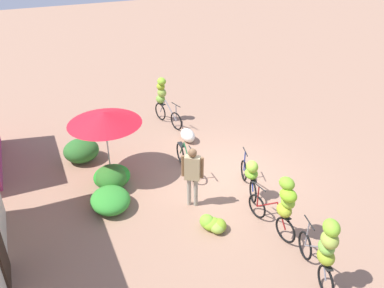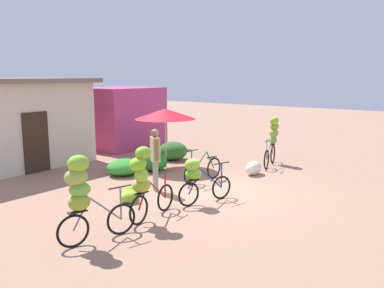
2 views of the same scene
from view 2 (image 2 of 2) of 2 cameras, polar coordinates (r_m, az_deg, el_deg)
ground_plane at (r=11.04m, az=3.12°, el=-7.01°), size 60.00×60.00×0.00m
building_low at (r=15.22m, az=-23.99°, el=2.78°), size 5.43×3.14×3.07m
shop_pink at (r=18.30m, az=-10.15°, el=3.75°), size 3.20×2.80×2.64m
hedge_bush_front_left at (r=13.15m, az=-9.56°, el=-3.23°), size 1.18×1.04×0.52m
hedge_bush_front_right at (r=13.57m, az=-6.14°, el=-2.38°), size 0.99×0.87×0.69m
hedge_bush_mid at (r=13.64m, az=-5.63°, el=-2.52°), size 0.95×1.05×0.59m
hedge_bush_by_door at (r=15.27m, az=-2.71°, el=-0.96°), size 1.06×1.10×0.70m
market_umbrella at (r=13.77m, az=-3.80°, el=4.29°), size 2.09×2.09×2.05m
bicycle_leftmost at (r=7.82m, az=-15.23°, el=-6.59°), size 1.61×0.61×1.74m
bicycle_near_pile at (r=8.76m, az=-6.85°, el=-4.80°), size 1.67×0.45×1.69m
bicycle_center_loaded at (r=9.97m, az=0.78°, el=-4.63°), size 1.60×0.64×1.17m
bicycle_by_shop at (r=12.12m, az=1.57°, el=-3.71°), size 1.72×0.19×1.04m
bicycle_rightmost at (r=14.66m, az=11.36°, el=0.95°), size 1.67×0.57×1.71m
banana_pile_on_ground at (r=10.47m, az=-8.92°, el=-7.18°), size 0.72×0.69×0.35m
produce_sack at (r=13.15m, az=8.71°, el=-3.39°), size 0.70×0.45×0.44m
person_vendor at (r=11.07m, az=-5.24°, el=-1.28°), size 0.39×0.50×1.74m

